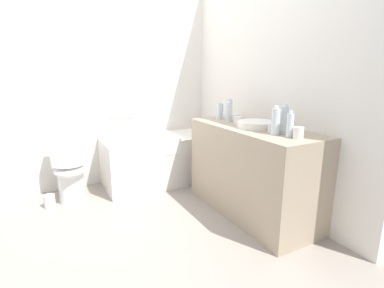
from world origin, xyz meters
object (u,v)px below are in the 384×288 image
object	(u,v)px
toilet_paper_roll	(50,201)
water_bottle_4	(276,121)
toilet	(70,171)
drinking_glass_1	(237,118)
water_bottle_1	(284,120)
drinking_glass_2	(238,120)
sink_faucet	(272,123)
water_bottle_0	(229,110)
water_bottle_2	(220,111)
drinking_glass_0	(298,133)
water_bottle_3	(290,125)
water_bottle_5	(229,112)
sink_basin	(256,124)
drinking_glass_3	(272,128)
bathtub	(162,158)

from	to	relation	value
toilet_paper_roll	water_bottle_4	bearing A→B (deg)	-39.45
toilet	drinking_glass_1	size ratio (longest dim) A/B	8.06
water_bottle_1	drinking_glass_2	size ratio (longest dim) A/B	3.32
sink_faucet	water_bottle_0	bearing A→B (deg)	110.21
toilet	water_bottle_1	world-z (taller)	water_bottle_1
water_bottle_2	drinking_glass_0	bearing A→B (deg)	-89.85
water_bottle_0	water_bottle_3	world-z (taller)	water_bottle_0
water_bottle_5	toilet	bearing A→B (deg)	152.74
drinking_glass_0	water_bottle_4	bearing A→B (deg)	104.36
water_bottle_0	water_bottle_1	distance (m)	0.81
water_bottle_5	drinking_glass_0	size ratio (longest dim) A/B	2.24
water_bottle_1	drinking_glass_0	xyz separation A→B (m)	(-0.03, -0.19, -0.07)
sink_basin	drinking_glass_2	bearing A→B (deg)	99.12
water_bottle_0	water_bottle_2	size ratio (longest dim) A/B	1.27
water_bottle_4	drinking_glass_2	xyz separation A→B (m)	(0.03, 0.54, -0.08)
water_bottle_2	water_bottle_4	size ratio (longest dim) A/B	0.79
drinking_glass_3	bathtub	bearing A→B (deg)	106.71
bathtub	water_bottle_0	xyz separation A→B (m)	(0.48, -0.76, 0.67)
water_bottle_3	drinking_glass_1	size ratio (longest dim) A/B	2.51
water_bottle_4	toilet	bearing A→B (deg)	134.46
bathtub	toilet_paper_roll	size ratio (longest dim) A/B	10.44
water_bottle_3	water_bottle_4	bearing A→B (deg)	106.50
sink_basin	water_bottle_0	size ratio (longest dim) A/B	1.45
water_bottle_0	drinking_glass_3	xyz separation A→B (m)	(-0.04, -0.71, -0.07)
water_bottle_3	drinking_glass_3	xyz separation A→B (m)	(0.01, 0.21, -0.06)
drinking_glass_3	sink_basin	bearing A→B (deg)	86.51
sink_faucet	water_bottle_2	size ratio (longest dim) A/B	0.80
toilet	sink_faucet	bearing A→B (deg)	57.91
drinking_glass_2	sink_faucet	bearing A→B (deg)	-42.62
water_bottle_5	drinking_glass_2	xyz separation A→B (m)	(-0.01, -0.19, -0.06)
water_bottle_1	toilet_paper_roll	distance (m)	2.49
toilet_paper_roll	sink_faucet	bearing A→B (deg)	-28.87
water_bottle_3	toilet_paper_roll	world-z (taller)	water_bottle_3
bathtub	water_bottle_4	bearing A→B (deg)	-75.84
bathtub	sink_faucet	world-z (taller)	bathtub
bathtub	toilet	distance (m)	1.10
sink_faucet	water_bottle_5	distance (m)	0.47
water_bottle_4	water_bottle_5	distance (m)	0.73
water_bottle_0	drinking_glass_0	distance (m)	1.00
water_bottle_2	drinking_glass_3	xyz separation A→B (m)	(-0.00, -0.82, -0.05)
water_bottle_4	water_bottle_5	world-z (taller)	water_bottle_4
sink_faucet	drinking_glass_2	distance (m)	0.33
water_bottle_4	water_bottle_5	xyz separation A→B (m)	(0.04, 0.73, -0.02)
drinking_glass_1	drinking_glass_2	world-z (taller)	drinking_glass_1
drinking_glass_0	drinking_glass_2	size ratio (longest dim) A/B	1.23
sink_basin	water_bottle_0	bearing A→B (deg)	86.48
water_bottle_2	drinking_glass_0	world-z (taller)	water_bottle_2
drinking_glass_0	water_bottle_0	bearing A→B (deg)	87.71
bathtub	water_bottle_3	world-z (taller)	bathtub
bathtub	water_bottle_1	distance (m)	1.78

